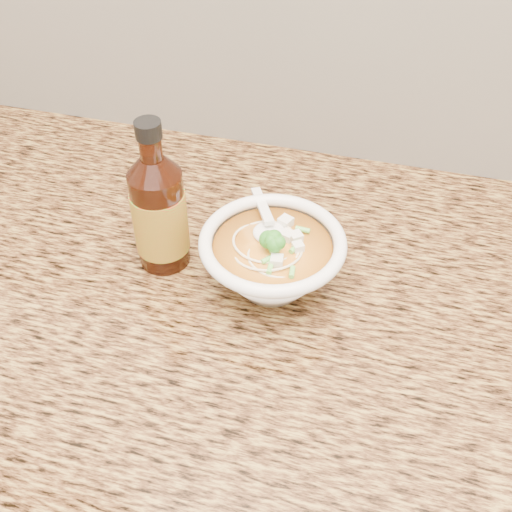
# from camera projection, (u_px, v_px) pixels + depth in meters

# --- Properties ---
(cabinet) EXTENTS (4.00, 0.65, 0.86)m
(cabinet) POSITION_uv_depth(u_px,v_px,m) (330.00, 492.00, 1.09)
(cabinet) COLOR #34190F
(cabinet) RESTS_ON ground
(counter_slab) EXTENTS (4.00, 0.68, 0.04)m
(counter_slab) POSITION_uv_depth(u_px,v_px,m) (360.00, 318.00, 0.78)
(counter_slab) COLOR olive
(counter_slab) RESTS_ON cabinet
(soup_bowl) EXTENTS (0.17, 0.19, 0.10)m
(soup_bowl) POSITION_uv_depth(u_px,v_px,m) (272.00, 261.00, 0.76)
(soup_bowl) COLOR white
(soup_bowl) RESTS_ON counter_slab
(hot_sauce_bottle) EXTENTS (0.08, 0.08, 0.20)m
(hot_sauce_bottle) POSITION_uv_depth(u_px,v_px,m) (159.00, 213.00, 0.77)
(hot_sauce_bottle) COLOR #3C1408
(hot_sauce_bottle) RESTS_ON counter_slab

